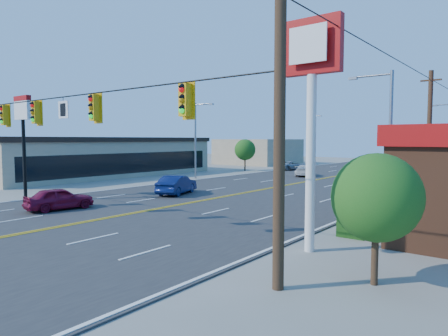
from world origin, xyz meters
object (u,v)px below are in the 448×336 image
Objects in this scene: pizza_hut_sign at (23,125)px; car_magenta at (59,200)px; car_silver at (293,166)px; signal_span at (48,123)px; kfc_pylon at (312,87)px; car_blue at (177,185)px; car_white at (305,171)px.

pizza_hut_sign reaches higher than car_magenta.
car_silver is at bearing 85.38° from pizza_hut_sign.
signal_span reaches higher than car_silver.
car_blue is at bearing 152.02° from kfc_pylon.
kfc_pylon is 1.95× the size of car_silver.
car_magenta is 0.88× the size of car_silver.
kfc_pylon is at bearing 131.73° from car_blue.
car_silver is at bearing -100.47° from car_blue.
pizza_hut_sign is at bearing 180.00° from kfc_pylon.
car_blue is (-14.63, 7.77, -5.33)m from kfc_pylon.
car_silver is (2.77, 34.34, -4.58)m from pizza_hut_sign.
kfc_pylon is 1.24× the size of pizza_hut_sign.
signal_span reaches higher than car_blue.
signal_span is 5.62× the size of car_white.
kfc_pylon reaches higher than car_blue.
kfc_pylon is at bearing 142.74° from car_silver.
signal_span is 3.55× the size of pizza_hut_sign.
pizza_hut_sign is at bearing -0.96° from car_magenta.
car_blue is at bearing -85.35° from car_magenta.
kfc_pylon is 17.40m from car_blue.
car_silver is (-5.32, 6.98, -0.02)m from car_white.
car_white is (8.10, 27.36, -4.55)m from pizza_hut_sign.
car_magenta is at bearing 146.43° from signal_span.
pizza_hut_sign is 1.57× the size of car_silver.
car_magenta is (6.66, -1.20, -4.53)m from pizza_hut_sign.
car_magenta is 28.59m from car_white.
signal_span is 5.64× the size of car_blue.
signal_span is 6.61m from car_magenta.
pizza_hut_sign is 11.61m from car_blue.
car_white is (-2.79, 31.36, -4.26)m from signal_span.
pizza_hut_sign is 1.58× the size of car_white.
car_silver is at bearing 119.25° from kfc_pylon.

